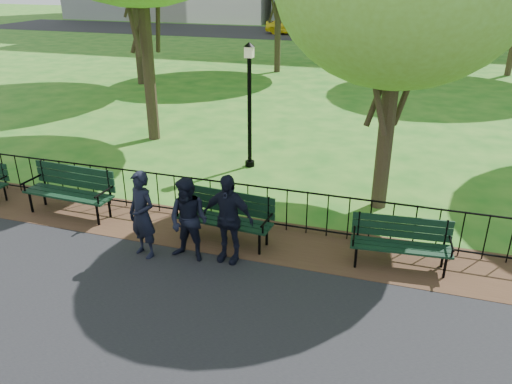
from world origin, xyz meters
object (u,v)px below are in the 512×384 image
(lamppost, at_px, (249,102))
(person_left, at_px, (142,215))
(person_right, at_px, (228,218))
(person_mid, at_px, (189,220))
(taxi, at_px, (290,25))
(park_bench_right_a, at_px, (401,238))
(sedan_silver, at_px, (347,27))
(park_bench_main, at_px, (213,210))
(park_bench_left_a, at_px, (71,186))

(lamppost, xyz_separation_m, person_left, (-0.38, -4.85, -0.91))
(lamppost, xyz_separation_m, person_right, (1.10, -4.54, -0.90))
(person_mid, height_order, taxi, person_mid)
(person_left, height_order, taxi, person_left)
(park_bench_right_a, bearing_deg, sedan_silver, 94.85)
(park_bench_main, relative_size, park_bench_right_a, 1.09)
(park_bench_right_a, relative_size, person_mid, 1.13)
(taxi, bearing_deg, person_mid, -160.91)
(park_bench_left_a, height_order, person_left, person_left)
(lamppost, height_order, person_mid, lamppost)
(park_bench_left_a, distance_m, lamppost, 4.76)
(park_bench_main, bearing_deg, person_left, -131.47)
(taxi, bearing_deg, sedan_silver, -88.42)
(park_bench_left_a, distance_m, park_bench_right_a, 6.68)
(park_bench_left_a, bearing_deg, park_bench_main, 0.08)
(person_right, xyz_separation_m, sedan_silver, (-2.68, 33.10, -0.06))
(park_bench_main, distance_m, person_left, 1.35)
(person_mid, bearing_deg, park_bench_main, 87.09)
(lamppost, bearing_deg, park_bench_left_a, -125.41)
(sedan_silver, bearing_deg, person_mid, -152.11)
(person_left, distance_m, person_mid, 0.84)
(park_bench_left_a, height_order, lamppost, lamppost)
(park_bench_right_a, relative_size, lamppost, 0.54)
(person_mid, xyz_separation_m, person_right, (0.65, 0.19, 0.05))
(person_mid, bearing_deg, park_bench_left_a, 169.19)
(park_bench_right_a, relative_size, sedan_silver, 0.38)
(park_bench_main, bearing_deg, sedan_silver, 98.56)
(park_bench_left_a, xyz_separation_m, person_mid, (3.13, -0.95, 0.15))
(taxi, bearing_deg, person_right, -159.79)
(park_bench_left_a, height_order, taxi, taxi)
(park_bench_left_a, height_order, person_right, person_right)
(person_right, bearing_deg, park_bench_right_a, 18.70)
(lamppost, bearing_deg, taxi, 101.97)
(park_bench_right_a, distance_m, person_right, 3.00)
(park_bench_main, height_order, person_left, person_left)
(park_bench_main, xyz_separation_m, person_left, (-0.96, -0.92, 0.19))
(person_right, bearing_deg, park_bench_main, 134.98)
(person_left, relative_size, person_mid, 1.05)
(park_bench_main, bearing_deg, taxi, 106.31)
(park_bench_main, bearing_deg, park_bench_right_a, 6.69)
(park_bench_right_a, distance_m, person_mid, 3.67)
(sedan_silver, bearing_deg, lamppost, -152.43)
(park_bench_main, xyz_separation_m, park_bench_right_a, (3.42, 0.12, -0.08))
(lamppost, height_order, sedan_silver, lamppost)
(person_left, bearing_deg, lamppost, 105.14)
(park_bench_main, height_order, sedan_silver, sedan_silver)
(park_bench_main, bearing_deg, person_mid, -94.27)
(person_mid, distance_m, taxi, 34.45)
(park_bench_right_a, distance_m, taxi, 34.43)
(sedan_silver, bearing_deg, taxi, 107.96)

